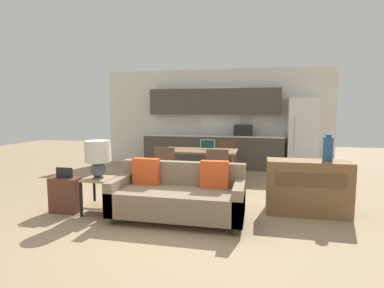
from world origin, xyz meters
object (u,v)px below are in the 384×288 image
couch (179,196)px  dining_chair_near_left (167,166)px  laptop (207,147)px  refrigerator (302,135)px  side_table (99,190)px  dining_chair_near_right (218,169)px  suitcase (65,195)px  dining_table (200,152)px  credenza (308,187)px  dining_chair_far_right (227,156)px  vase (328,149)px  table_lamp (98,155)px

couch → dining_chair_near_left: 1.57m
couch → laptop: size_ratio=5.71×
refrigerator → dining_chair_near_left: (-2.81, -2.55, -0.45)m
side_table → dining_chair_near_right: size_ratio=0.63×
dining_chair_near_right → suitcase: dining_chair_near_right is taller
dining_table → suitcase: (-1.66, -2.28, -0.39)m
credenza → dining_chair_near_left: 2.60m
side_table → credenza: bearing=12.0°
dining_chair_near_left → dining_table: bearing=-122.6°
credenza → dining_chair_near_left: (-2.46, 0.83, 0.08)m
dining_table → couch: bearing=-87.0°
side_table → laptop: (1.25, 2.39, 0.41)m
credenza → couch: bearing=-161.6°
dining_chair_far_right → laptop: size_ratio=2.65×
dining_table → vase: vase is taller
dining_chair_near_left → suitcase: size_ratio=1.25×
dining_chair_near_right → laptop: laptop is taller
refrigerator → couch: (-2.19, -3.98, -0.60)m
side_table → refrigerator: bearing=49.6°
side_table → dining_chair_near_right: (1.63, 1.40, 0.12)m
dining_table → laptop: 0.24m
laptop → suitcase: bearing=-128.0°
refrigerator → table_lamp: size_ratio=3.31×
refrigerator → dining_chair_far_right: size_ratio=2.16×
dining_chair_near_left → dining_chair_far_right: same height
dining_table → table_lamp: 2.52m
dining_chair_far_right → dining_chair_near_left: bearing=-128.2°
side_table → suitcase: 0.55m
dining_table → side_table: (-1.12, -2.23, -0.30)m
refrigerator → dining_table: 2.94m
dining_chair_near_right → laptop: size_ratio=2.65×
side_table → laptop: laptop is taller
dining_table → dining_chair_far_right: 0.93m
table_lamp → couch: bearing=3.1°
couch → table_lamp: bearing=-176.9°
couch → dining_chair_near_left: bearing=113.5°
dining_table → dining_chair_far_right: dining_chair_far_right is taller
table_lamp → dining_chair_near_left: table_lamp is taller
table_lamp → dining_chair_near_left: size_ratio=0.65×
laptop → suitcase: size_ratio=0.47×
vase → laptop: size_ratio=1.19×
credenza → vase: 0.65m
vase → suitcase: (-3.88, -0.75, -0.72)m
couch → side_table: size_ratio=3.40×
side_table → vase: size_ratio=1.41×
side_table → laptop: size_ratio=1.68×
vase → dining_chair_far_right: 2.92m
dining_table → dining_chair_far_right: bearing=56.9°
refrigerator → suitcase: 5.73m
couch → laptop: bearing=89.5°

